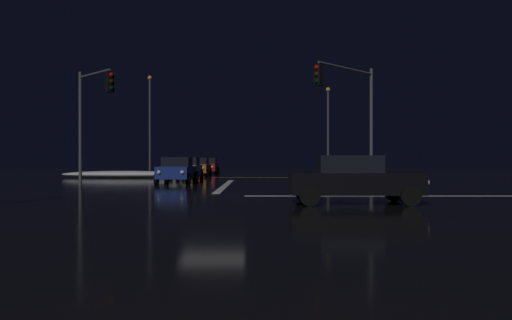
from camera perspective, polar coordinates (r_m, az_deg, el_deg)
name	(u,v)px	position (r m, az deg, el deg)	size (l,w,h in m)	color
ground	(215,197)	(19.39, -4.75, -4.34)	(120.00, 120.00, 0.10)	black
stop_line_north	(228,185)	(27.10, -3.31, -2.96)	(0.35, 13.24, 0.01)	white
centre_line_ns	(237,177)	(38.67, -2.23, -2.04)	(22.00, 0.15, 0.01)	yellow
crosswalk_bar_east	(415,196)	(20.27, 18.02, -4.00)	(13.24, 0.40, 0.01)	white
snow_bank_left_curb	(127,174)	(39.38, -14.82, -1.62)	(9.71, 1.50, 0.54)	white
snow_bank_right_curb	(361,177)	(33.49, 12.11, -1.92)	(6.82, 1.50, 0.54)	white
sedan_blue	(179,170)	(29.73, -8.92, -1.15)	(2.02, 4.33, 1.57)	navy
sedan_white	(189,168)	(35.60, -7.79, -0.95)	(2.02, 4.33, 1.57)	silver
sedan_orange	(201,167)	(42.13, -6.47, -0.78)	(2.02, 4.33, 1.57)	#C66014
sedan_red	(210,166)	(48.86, -5.35, -0.66)	(2.02, 4.33, 1.57)	maroon
sedan_black_crossing	(356,179)	(16.27, 11.51, -2.19)	(4.33, 2.02, 1.57)	black
traffic_signal_ne	(353,101)	(26.65, 11.25, 6.73)	(3.70, 3.70, 6.52)	#4C4C51
traffic_signal_nw	(95,106)	(28.00, -18.25, 5.98)	(2.68, 2.68, 6.34)	#4C4C51
streetlamp_left_far	(152,118)	(49.91, -11.97, 4.84)	(0.44, 0.44, 9.75)	#424247
streetlamp_right_far	(330,124)	(49.26, 8.66, 4.20)	(0.44, 0.44, 8.59)	#424247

